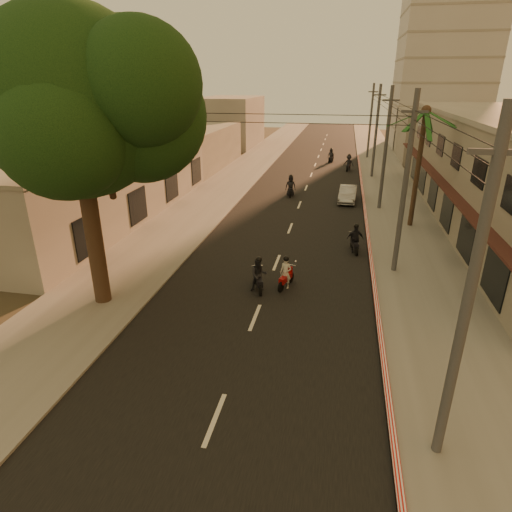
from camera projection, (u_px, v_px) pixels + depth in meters
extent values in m
plane|color=#383023|center=(245.00, 344.00, 16.31)|extent=(160.00, 160.00, 0.00)
cube|color=black|center=(299.00, 205.00, 34.43)|extent=(10.00, 140.00, 0.02)
cube|color=slate|center=(396.00, 209.00, 33.05)|extent=(5.00, 140.00, 0.12)
cube|color=slate|center=(210.00, 200.00, 35.77)|extent=(5.00, 140.00, 0.12)
cube|color=red|center=(367.00, 227.00, 28.94)|extent=(0.20, 60.00, 0.20)
cube|color=gray|center=(506.00, 174.00, 28.74)|extent=(8.00, 34.00, 7.00)
cube|color=#401E19|center=(437.00, 177.00, 29.67)|extent=(0.80, 34.00, 0.12)
cube|color=gray|center=(97.00, 183.00, 30.59)|extent=(8.00, 24.00, 5.00)
cube|color=gray|center=(92.00, 146.00, 29.60)|extent=(8.20, 24.20, 0.20)
cube|color=#B7B5B2|center=(447.00, 43.00, 58.81)|extent=(12.00, 12.00, 28.00)
cylinder|color=black|center=(95.00, 240.00, 18.25)|extent=(0.70, 0.70, 6.00)
cylinder|color=black|center=(107.00, 169.00, 17.32)|extent=(1.22, 2.17, 3.04)
cylinder|color=black|center=(65.00, 166.00, 16.87)|extent=(1.31, 1.49, 2.73)
sphere|color=black|center=(74.00, 104.00, 16.15)|extent=(7.20, 7.20, 7.20)
sphere|color=black|center=(141.00, 116.00, 16.85)|extent=(5.20, 5.20, 5.20)
sphere|color=black|center=(46.00, 110.00, 17.32)|extent=(4.80, 4.80, 4.80)
sphere|color=black|center=(63.00, 134.00, 14.75)|extent=(4.60, 4.60, 4.60)
sphere|color=black|center=(140.00, 84.00, 14.88)|extent=(4.40, 4.40, 4.40)
sphere|color=black|center=(129.00, 73.00, 17.69)|extent=(4.40, 4.40, 4.40)
cylinder|color=black|center=(417.00, 171.00, 27.90)|extent=(0.32, 0.32, 7.60)
sphere|color=black|center=(426.00, 110.00, 26.45)|extent=(0.60, 0.60, 0.60)
cylinder|color=#38383A|center=(467.00, 307.00, 9.84)|extent=(0.26, 0.26, 9.00)
cube|color=#38383A|center=(500.00, 152.00, 8.50)|extent=(1.20, 0.12, 0.12)
cylinder|color=#38383A|center=(405.00, 188.00, 20.71)|extent=(0.26, 0.26, 9.00)
cube|color=#38383A|center=(415.00, 112.00, 19.38)|extent=(1.20, 0.12, 0.12)
cylinder|color=#38383A|center=(385.00, 150.00, 31.59)|extent=(0.26, 0.26, 9.00)
cube|color=#38383A|center=(391.00, 100.00, 30.25)|extent=(1.20, 0.12, 0.12)
cylinder|color=#38383A|center=(376.00, 132.00, 42.46)|extent=(0.26, 0.26, 9.00)
cube|color=#38383A|center=(380.00, 95.00, 41.13)|extent=(1.20, 0.12, 0.12)
cylinder|color=#38383A|center=(370.00, 122.00, 53.34)|extent=(0.26, 0.26, 9.00)
cube|color=#38383A|center=(373.00, 92.00, 52.00)|extent=(1.20, 0.12, 0.12)
cube|color=gray|center=(433.00, 135.00, 53.40)|extent=(8.00, 14.00, 6.00)
cube|color=gray|center=(191.00, 147.00, 48.83)|extent=(8.00, 14.00, 4.40)
cube|color=gray|center=(230.00, 122.00, 64.65)|extent=(8.00, 14.00, 7.00)
cylinder|color=black|center=(291.00, 278.00, 21.17)|extent=(0.24, 0.53, 0.53)
cylinder|color=black|center=(281.00, 287.00, 20.21)|extent=(0.24, 0.53, 0.53)
cube|color=maroon|center=(286.00, 278.00, 20.54)|extent=(0.55, 1.06, 0.28)
cube|color=maroon|center=(290.00, 272.00, 20.87)|extent=(0.30, 0.17, 0.56)
cylinder|color=silver|center=(291.00, 265.00, 20.83)|extent=(0.51, 0.19, 0.04)
imported|color=beige|center=(286.00, 273.00, 20.43)|extent=(0.78, 0.69, 1.58)
sphere|color=black|center=(286.00, 259.00, 20.15)|extent=(0.28, 0.28, 0.28)
sphere|color=silver|center=(286.00, 260.00, 20.84)|extent=(0.11, 0.11, 0.11)
sphere|color=silver|center=(296.00, 262.00, 20.61)|extent=(0.11, 0.11, 0.11)
cylinder|color=black|center=(257.00, 279.00, 20.99)|extent=(0.27, 0.55, 0.55)
cylinder|color=black|center=(260.00, 290.00, 19.87)|extent=(0.27, 0.55, 0.55)
cube|color=black|center=(259.00, 280.00, 20.26)|extent=(0.60, 1.11, 0.29)
cube|color=black|center=(257.00, 273.00, 20.66)|extent=(0.31, 0.19, 0.59)
cylinder|color=silver|center=(257.00, 266.00, 20.63)|extent=(0.52, 0.21, 0.04)
imported|color=black|center=(259.00, 275.00, 20.15)|extent=(1.18, 1.11, 1.65)
sphere|color=black|center=(259.00, 260.00, 19.86)|extent=(0.29, 0.29, 0.29)
cylinder|color=black|center=(352.00, 243.00, 25.56)|extent=(0.20, 0.56, 0.55)
cylinder|color=black|center=(356.00, 251.00, 24.42)|extent=(0.20, 0.56, 0.55)
cube|color=black|center=(355.00, 243.00, 24.82)|extent=(0.47, 1.11, 0.29)
cube|color=black|center=(353.00, 238.00, 25.22)|extent=(0.31, 0.15, 0.59)
cylinder|color=silver|center=(353.00, 232.00, 25.19)|extent=(0.54, 0.14, 0.04)
imported|color=black|center=(355.00, 239.00, 24.71)|extent=(1.12, 0.76, 1.65)
sphere|color=black|center=(356.00, 226.00, 24.41)|extent=(0.29, 0.29, 0.29)
cylinder|color=black|center=(291.00, 191.00, 37.62)|extent=(0.16, 0.60, 0.59)
cylinder|color=black|center=(290.00, 194.00, 36.40)|extent=(0.16, 0.60, 0.59)
cube|color=black|center=(290.00, 190.00, 36.82)|extent=(0.41, 1.19, 0.32)
cube|color=black|center=(291.00, 186.00, 37.25)|extent=(0.33, 0.14, 0.64)
cylinder|color=silver|center=(291.00, 182.00, 37.23)|extent=(0.58, 0.09, 0.04)
imported|color=black|center=(291.00, 186.00, 36.71)|extent=(0.98, 0.73, 1.78)
sphere|color=black|center=(291.00, 176.00, 36.39)|extent=(0.32, 0.32, 0.32)
cylinder|color=black|center=(349.00, 167.00, 47.81)|extent=(0.21, 0.59, 0.58)
cylinder|color=black|center=(347.00, 169.00, 46.69)|extent=(0.21, 0.59, 0.58)
cube|color=black|center=(348.00, 166.00, 47.07)|extent=(0.50, 1.18, 0.31)
cube|color=black|center=(349.00, 164.00, 47.46)|extent=(0.33, 0.16, 0.63)
cylinder|color=silver|center=(350.00, 160.00, 47.43)|extent=(0.57, 0.15, 0.04)
imported|color=black|center=(349.00, 163.00, 46.96)|extent=(1.37, 1.07, 1.75)
sphere|color=black|center=(349.00, 155.00, 46.64)|extent=(0.31, 0.31, 0.31)
imported|color=#95979C|center=(348.00, 194.00, 35.18)|extent=(1.74, 4.01, 1.28)
cylinder|color=black|center=(332.00, 159.00, 52.70)|extent=(0.24, 0.55, 0.54)
cylinder|color=black|center=(329.00, 161.00, 51.70)|extent=(0.24, 0.55, 0.54)
cube|color=black|center=(331.00, 158.00, 52.04)|extent=(0.54, 1.10, 0.29)
cube|color=black|center=(332.00, 156.00, 52.39)|extent=(0.31, 0.17, 0.58)
cylinder|color=silver|center=(333.00, 153.00, 52.35)|extent=(0.53, 0.18, 0.04)
imported|color=black|center=(331.00, 156.00, 51.93)|extent=(1.06, 0.93, 1.63)
sphere|color=black|center=(331.00, 149.00, 51.64)|extent=(0.29, 0.29, 0.29)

